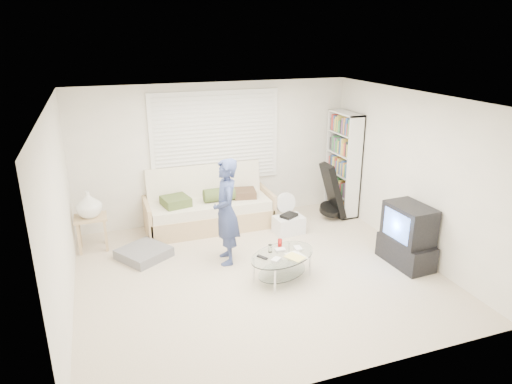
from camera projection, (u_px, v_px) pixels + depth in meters
name	position (u px, v px, depth m)	size (l,w,h in m)	color
ground	(258.00, 273.00, 6.61)	(5.00, 5.00, 0.00)	tan
room_shell	(246.00, 156.00, 6.50)	(5.02, 4.52, 2.51)	white
window_blinds	(216.00, 137.00, 8.05)	(2.32, 0.08, 1.62)	silver
futon_sofa	(209.00, 208.00, 8.08)	(2.22, 0.89, 1.08)	tan
grey_floor_pillow	(144.00, 253.00, 7.05)	(0.66, 0.66, 0.15)	slate
side_table	(89.00, 207.00, 7.11)	(0.50, 0.40, 0.98)	tan
bookshelf	(343.00, 164.00, 8.56)	(0.31, 0.81, 1.93)	white
guitar_case	(332.00, 195.00, 8.37)	(0.45, 0.40, 1.05)	black
floor_fan	(285.00, 206.00, 8.13)	(0.39, 0.26, 0.63)	white
storage_bin	(289.00, 224.00, 7.90)	(0.52, 0.39, 0.35)	white
tv_unit	(408.00, 236.00, 6.75)	(0.51, 0.88, 0.93)	black
coffee_table	(283.00, 259.00, 6.36)	(1.22, 1.02, 0.51)	silver
standing_person	(226.00, 212.00, 6.71)	(0.59, 0.38, 1.61)	navy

